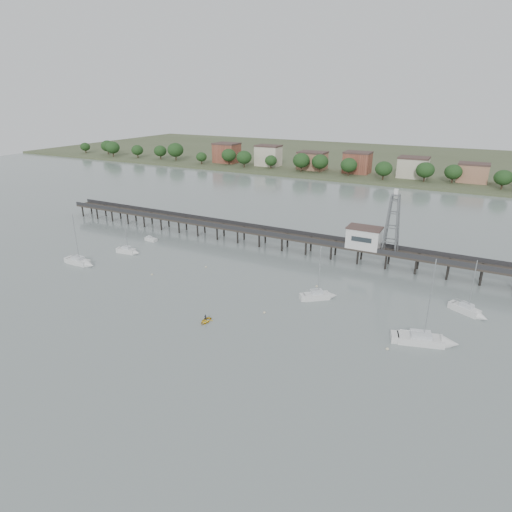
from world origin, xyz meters
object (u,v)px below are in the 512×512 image
(pier, at_px, (273,234))
(sailboat_c, at_px, (321,296))
(sailboat_b, at_px, (130,251))
(white_tender, at_px, (151,239))
(sailboat_d, at_px, (431,341))
(sailboat_a, at_px, (82,263))
(sailboat_e, at_px, (471,312))
(lattice_tower, at_px, (393,224))
(yellow_dinghy, at_px, (206,322))

(pier, distance_m, sailboat_c, 33.76)
(sailboat_b, height_order, white_tender, sailboat_b)
(sailboat_d, distance_m, sailboat_a, 82.14)
(white_tender, bearing_deg, sailboat_e, 1.09)
(lattice_tower, relative_size, sailboat_e, 1.32)
(pier, distance_m, sailboat_b, 39.31)
(sailboat_e, bearing_deg, lattice_tower, 165.12)
(sailboat_b, distance_m, white_tender, 11.20)
(pier, height_order, sailboat_a, sailboat_a)
(lattice_tower, distance_m, white_tender, 67.45)
(lattice_tower, relative_size, yellow_dinghy, 5.42)
(lattice_tower, bearing_deg, yellow_dinghy, -119.17)
(white_tender, bearing_deg, yellow_dinghy, -33.01)
(pier, bearing_deg, sailboat_b, -144.43)
(sailboat_d, relative_size, white_tender, 4.23)
(sailboat_e, height_order, sailboat_a, sailboat_a)
(sailboat_b, height_order, sailboat_a, sailboat_a)
(pier, height_order, white_tender, pier)
(pier, height_order, yellow_dinghy, pier)
(sailboat_c, bearing_deg, sailboat_d, -57.04)
(sailboat_d, bearing_deg, pier, 128.69)
(sailboat_d, height_order, yellow_dinghy, sailboat_d)
(sailboat_e, distance_m, yellow_dinghy, 51.20)
(yellow_dinghy, bearing_deg, sailboat_a, 168.02)
(sailboat_b, distance_m, sailboat_a, 12.65)
(lattice_tower, relative_size, sailboat_d, 0.94)
(sailboat_b, distance_m, sailboat_e, 82.96)
(pier, distance_m, yellow_dinghy, 44.75)
(sailboat_a, bearing_deg, lattice_tower, 26.69)
(pier, height_order, sailboat_c, sailboat_c)
(pier, bearing_deg, lattice_tower, 0.00)
(sailboat_c, height_order, white_tender, sailboat_c)
(sailboat_a, bearing_deg, white_tender, 83.36)
(sailboat_d, xyz_separation_m, sailboat_a, (-82.11, -2.05, 0.01))
(lattice_tower, xyz_separation_m, sailboat_e, (19.44, -17.92, -10.45))
(white_tender, bearing_deg, sailboat_c, -7.49)
(sailboat_e, height_order, sailboat_d, sailboat_d)
(pier, xyz_separation_m, sailboat_b, (-31.88, -22.80, -3.14))
(lattice_tower, relative_size, sailboat_b, 1.47)
(sailboat_c, height_order, sailboat_e, sailboat_c)
(pier, distance_m, white_tender, 36.20)
(pier, relative_size, sailboat_e, 12.81)
(pier, xyz_separation_m, yellow_dinghy, (6.91, -44.05, -3.79))
(white_tender, bearing_deg, sailboat_d, -9.36)
(sailboat_a, distance_m, white_tender, 22.85)
(lattice_tower, xyz_separation_m, white_tender, (-65.55, -11.81, -10.65))
(pier, distance_m, sailboat_e, 54.09)
(sailboat_c, bearing_deg, yellow_dinghy, -167.34)
(sailboat_c, relative_size, sailboat_a, 0.88)
(white_tender, bearing_deg, lattice_tower, 15.41)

